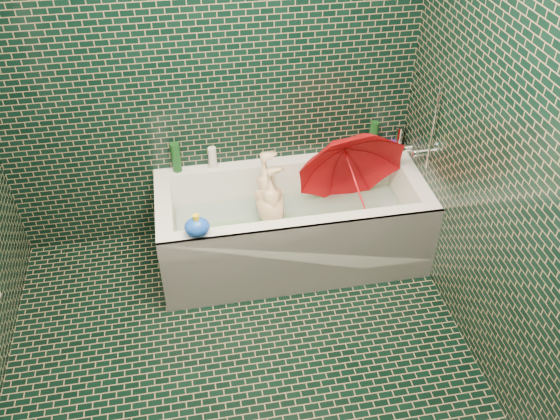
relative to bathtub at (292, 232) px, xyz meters
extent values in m
plane|color=black|center=(-0.45, -1.01, -0.21)|extent=(2.80, 2.80, 0.00)
plane|color=black|center=(-0.45, 0.39, 1.04)|extent=(2.80, 0.00, 2.80)
plane|color=black|center=(0.85, -1.01, 1.04)|extent=(0.00, 2.80, 2.80)
cube|color=white|center=(0.00, 0.02, -0.14)|extent=(1.70, 0.75, 0.15)
cube|color=white|center=(0.00, 0.34, 0.14)|extent=(1.70, 0.10, 0.40)
cube|color=white|center=(0.00, -0.31, 0.14)|extent=(1.70, 0.10, 0.40)
cube|color=white|center=(0.80, 0.02, 0.14)|extent=(0.10, 0.55, 0.40)
cube|color=white|center=(-0.80, 0.02, 0.14)|extent=(0.10, 0.55, 0.40)
cube|color=white|center=(0.00, -0.35, 0.06)|extent=(1.70, 0.02, 0.55)
cube|color=green|center=(0.00, 0.02, -0.06)|extent=(1.35, 0.47, 0.01)
cube|color=silver|center=(0.00, 0.02, 0.09)|extent=(1.48, 0.53, 0.00)
cylinder|color=silver|center=(0.83, 0.02, 0.52)|extent=(0.14, 0.05, 0.05)
cylinder|color=silver|center=(0.75, 0.08, 0.52)|extent=(0.05, 0.04, 0.04)
cylinder|color=silver|center=(0.82, -0.08, 0.74)|extent=(0.01, 0.01, 0.55)
imported|color=beige|center=(-0.12, 0.02, 0.10)|extent=(0.94, 0.34, 0.26)
imported|color=red|center=(0.40, -0.01, 0.35)|extent=(0.81, 0.87, 0.92)
imported|color=white|center=(0.80, 0.33, 0.34)|extent=(0.11, 0.11, 0.24)
imported|color=#53217C|center=(0.79, 0.33, 0.34)|extent=(0.11, 0.11, 0.20)
imported|color=#124017|center=(0.69, 0.32, 0.34)|extent=(0.19, 0.19, 0.18)
cylinder|color=#124017|center=(0.61, 0.33, 0.45)|extent=(0.06, 0.06, 0.23)
cylinder|color=silver|center=(0.80, 0.34, 0.42)|extent=(0.06, 0.06, 0.17)
cylinder|color=#124017|center=(-0.69, 0.35, 0.44)|extent=(0.08, 0.08, 0.20)
cylinder|color=white|center=(-0.46, 0.35, 0.41)|extent=(0.06, 0.06, 0.15)
ellipsoid|color=yellow|center=(0.55, 0.33, 0.37)|extent=(0.09, 0.08, 0.06)
sphere|color=yellow|center=(0.58, 0.33, 0.40)|extent=(0.04, 0.04, 0.04)
cone|color=orange|center=(0.60, 0.33, 0.40)|extent=(0.02, 0.02, 0.02)
ellipsoid|color=blue|center=(-0.61, -0.31, 0.40)|extent=(0.16, 0.14, 0.11)
cylinder|color=yellow|center=(-0.61, -0.31, 0.46)|extent=(0.04, 0.04, 0.04)
camera|label=1|loc=(-0.61, -2.88, 2.55)|focal=38.00mm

